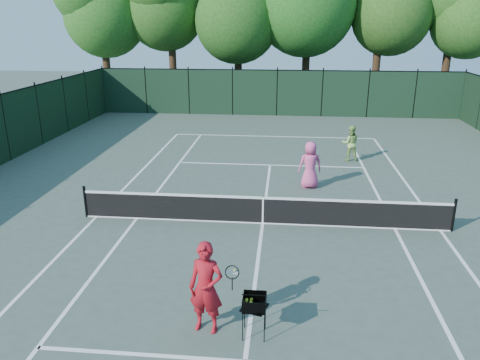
# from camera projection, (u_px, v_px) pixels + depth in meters

# --- Properties ---
(ground) EXTENTS (90.00, 90.00, 0.00)m
(ground) POSITION_uv_depth(u_px,v_px,m) (263.00, 224.00, 14.89)
(ground) COLOR #414F45
(ground) RESTS_ON ground
(sideline_doubles_left) EXTENTS (0.10, 23.77, 0.01)m
(sideline_doubles_left) POSITION_uv_depth(u_px,v_px,m) (96.00, 217.00, 15.39)
(sideline_doubles_left) COLOR white
(sideline_doubles_left) RESTS_ON ground
(sideline_doubles_right) EXTENTS (0.10, 23.77, 0.01)m
(sideline_doubles_right) POSITION_uv_depth(u_px,v_px,m) (441.00, 231.00, 14.38)
(sideline_doubles_right) COLOR white
(sideline_doubles_right) RESTS_ON ground
(sideline_singles_left) EXTENTS (0.10, 23.77, 0.01)m
(sideline_singles_left) POSITION_uv_depth(u_px,v_px,m) (137.00, 218.00, 15.26)
(sideline_singles_left) COLOR white
(sideline_singles_left) RESTS_ON ground
(sideline_singles_right) EXTENTS (0.10, 23.77, 0.01)m
(sideline_singles_right) POSITION_uv_depth(u_px,v_px,m) (395.00, 229.00, 14.50)
(sideline_singles_right) COLOR white
(sideline_singles_right) RESTS_ON ground
(baseline_far) EXTENTS (10.97, 0.10, 0.01)m
(baseline_far) POSITION_uv_depth(u_px,v_px,m) (274.00, 136.00, 26.08)
(baseline_far) COLOR white
(baseline_far) RESTS_ON ground
(service_line_far) EXTENTS (8.23, 0.10, 0.01)m
(service_line_far) POSITION_uv_depth(u_px,v_px,m) (270.00, 165.00, 20.91)
(service_line_far) COLOR white
(service_line_far) RESTS_ON ground
(center_service_line) EXTENTS (0.10, 12.80, 0.01)m
(center_service_line) POSITION_uv_depth(u_px,v_px,m) (263.00, 223.00, 14.88)
(center_service_line) COLOR white
(center_service_line) RESTS_ON ground
(tennis_net) EXTENTS (11.69, 0.09, 1.06)m
(tennis_net) POSITION_uv_depth(u_px,v_px,m) (263.00, 210.00, 14.73)
(tennis_net) COLOR black
(tennis_net) RESTS_ON ground
(fence_far) EXTENTS (24.00, 0.05, 3.00)m
(fence_far) POSITION_uv_depth(u_px,v_px,m) (277.00, 93.00, 31.35)
(fence_far) COLOR black
(fence_far) RESTS_ON ground
(coach) EXTENTS (1.05, 0.61, 1.98)m
(coach) POSITION_uv_depth(u_px,v_px,m) (206.00, 288.00, 9.48)
(coach) COLOR #A6131D
(coach) RESTS_ON ground
(player_pink) EXTENTS (0.98, 0.73, 1.82)m
(player_pink) POSITION_uv_depth(u_px,v_px,m) (310.00, 165.00, 17.83)
(player_pink) COLOR #E04F8B
(player_pink) RESTS_ON ground
(player_green) EXTENTS (0.82, 0.65, 1.64)m
(player_green) POSITION_uv_depth(u_px,v_px,m) (350.00, 143.00, 21.37)
(player_green) COLOR #8FB95C
(player_green) RESTS_ON ground
(ball_hopper) EXTENTS (0.59, 0.59, 0.91)m
(ball_hopper) POSITION_uv_depth(u_px,v_px,m) (254.00, 303.00, 9.38)
(ball_hopper) COLOR black
(ball_hopper) RESTS_ON ground
(loose_ball_midcourt) EXTENTS (0.07, 0.07, 0.07)m
(loose_ball_midcourt) POSITION_uv_depth(u_px,v_px,m) (235.00, 270.00, 12.02)
(loose_ball_midcourt) COLOR #C8D32B
(loose_ball_midcourt) RESTS_ON ground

